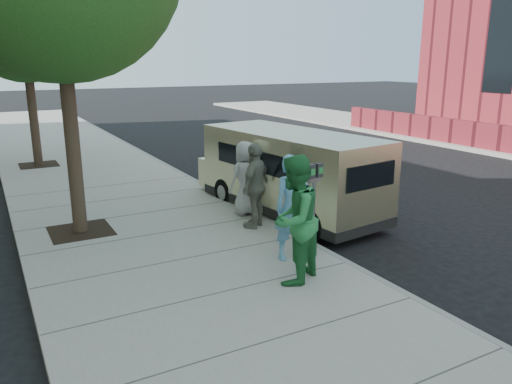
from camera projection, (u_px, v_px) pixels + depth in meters
ground at (234, 256)px, 9.23m from camera, size 120.00×120.00×0.00m
sidewalk at (183, 263)px, 8.74m from camera, size 5.00×60.00×0.15m
curb_face at (299, 240)px, 9.88m from camera, size 0.12×60.00×0.16m
tree_far at (23, 15)px, 15.40m from camera, size 3.92×3.80×6.49m
parking_meter at (314, 188)px, 8.88m from camera, size 0.34×0.17×1.60m
van at (288, 171)px, 11.56m from camera, size 2.36×5.41×1.95m
person_officer at (292, 208)px, 8.55m from camera, size 0.72×0.52×1.83m
person_green_shirt at (294, 220)px, 7.62m from camera, size 1.23×1.15×2.01m
person_gray_shirt at (246, 178)px, 11.07m from camera, size 0.88×0.64×1.66m
person_striped_polo at (256, 186)px, 10.21m from camera, size 1.09×0.95×1.76m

